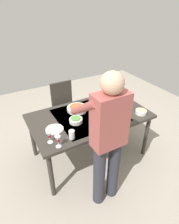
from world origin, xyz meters
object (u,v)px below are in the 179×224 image
Objects in this scene: water_cup_far_left at (99,105)px; dinner_plate_near at (104,122)px; dining_table at (90,119)px; dinner_plate_far at (55,129)px; wine_glass_left at (49,135)px; serving_bowl_pasta at (77,108)px; side_bowl_salad at (76,120)px; wine_glass_right at (58,139)px; chair_near at (64,104)px; water_cup_near_left at (72,135)px; wine_bottle at (112,106)px; person_server at (108,137)px; side_bowl_bread at (141,112)px; water_cup_near_right at (106,106)px.

water_cup_far_left is 0.44× the size of dinner_plate_near.
dinner_plate_far reaches higher than dining_table.
serving_bowl_pasta is (-0.60, -0.49, -0.07)m from wine_glass_left.
water_cup_far_left is at bearing -160.19° from side_bowl_salad.
dining_table is 0.28m from side_bowl_salad.
wine_glass_right is at bearing 30.91° from water_cup_far_left.
water_cup_near_left is at bearing 71.89° from chair_near.
wine_bottle is at bearing -161.76° from water_cup_near_left.
chair_near is 6.03× the size of wine_glass_left.
serving_bowl_pasta is 1.30× the size of dinner_plate_near.
person_server is at bearing 93.73° from side_bowl_salad.
wine_bottle is at bearing 110.03° from chair_near.
chair_near is (0.04, -0.87, -0.16)m from dining_table.
dining_table is 7.35× the size of dinner_plate_far.
wine_bottle reaches higher than wine_glass_right.
serving_bowl_pasta is (-0.54, -0.61, -0.07)m from wine_glass_right.
water_cup_near_left reaches higher than dining_table.
chair_near is 5.69× the size of side_bowl_bread.
wine_glass_left is at bearing 39.61° from serving_bowl_pasta.
water_cup_near_left is at bearing -59.68° from person_server.
water_cup_near_left is (0.44, 0.35, 0.12)m from dining_table.
water_cup_near_left reaches higher than water_cup_far_left.
wine_bottle is 0.52m from serving_bowl_pasta.
water_cup_far_left is 0.81m from dinner_plate_far.
water_cup_near_right is 0.11m from water_cup_far_left.
side_bowl_salad is at bearing -3.42° from wine_bottle.
wine_glass_right reaches higher than side_bowl_bread.
side_bowl_bread is at bearing -176.67° from wine_glass_right.
wine_bottle reaches higher than serving_bowl_pasta.
dinner_plate_near is (-0.52, -0.10, -0.05)m from water_cup_near_left.
dinner_plate_near is at bearing 107.63° from dining_table.
wine_bottle is at bearing -147.60° from dinner_plate_near.
water_cup_far_left is at bearing -44.18° from side_bowl_bread.
person_server is 0.79m from dinner_plate_far.
wine_glass_left is at bearing 17.81° from water_cup_near_right.
wine_glass_right is at bearing 116.00° from wine_glass_left.
dinner_plate_far is (1.23, -0.25, -0.03)m from side_bowl_bread.
chair_near is 0.54× the size of person_server.
side_bowl_salad is 0.38m from dinner_plate_near.
dining_table is at bearing -105.31° from person_server.
chair_near is 1.43m from side_bowl_bread.
serving_bowl_pasta is (-0.34, -0.55, -0.02)m from water_cup_near_left.
serving_bowl_pasta reaches higher than dinner_plate_near.
water_cup_near_left is at bearing -162.40° from wine_glass_right.
dinner_plate_far is at bearing -122.46° from wine_glass_left.
wine_glass_right is (0.95, 0.31, -0.01)m from wine_bottle.
water_cup_far_left is (-0.92, -0.40, -0.05)m from wine_glass_left.
water_cup_near_left is at bearing 114.49° from dinner_plate_far.
water_cup_near_left is 0.53m from dinner_plate_near.
side_bowl_bread is (-0.45, 0.44, -0.02)m from water_cup_far_left.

